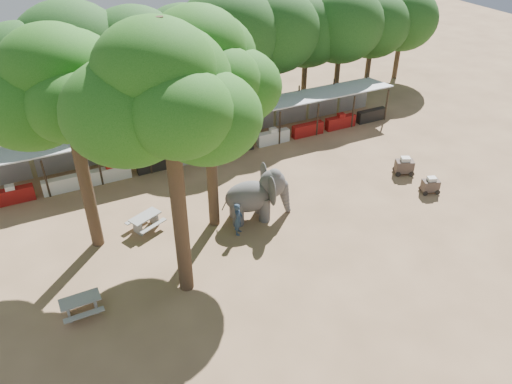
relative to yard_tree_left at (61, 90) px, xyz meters
name	(u,v)px	position (x,y,z in m)	size (l,w,h in m)	color
ground	(322,274)	(9.13, -7.19, -8.20)	(100.00, 100.00, 0.00)	brown
vendor_stalls	(211,134)	(9.13, 6.65, -7.02)	(28.00, 2.99, 2.80)	#ADB1B6
yard_tree_left	(61,90)	(0.00, 0.00, 0.00)	(7.10, 6.90, 11.02)	#332316
yard_tree_center	(162,96)	(3.00, -5.00, 1.01)	(7.10, 6.90, 12.04)	#332316
yard_tree_back	(202,69)	(6.00, -1.00, 0.34)	(7.10, 6.90, 11.36)	#332316
backdrop_trees	(181,49)	(9.13, 11.81, -2.69)	(46.46, 5.95, 8.33)	#332316
elephant	(258,195)	(8.48, -1.67, -6.77)	(3.84, 2.85, 2.86)	#424040
handler	(238,219)	(6.92, -2.58, -7.29)	(0.66, 0.44, 1.83)	#26384C
picnic_table_near	(81,304)	(-1.43, -4.76, -7.65)	(1.70, 1.54, 0.83)	gray
picnic_table_far	(146,220)	(2.69, -0.06, -7.66)	(2.12, 2.04, 0.82)	gray
cart_front	(430,185)	(18.69, -3.95, -7.69)	(1.22, 0.98, 1.03)	#3D2F29
cart_back	(404,166)	(18.73, -1.58, -7.62)	(1.41, 1.20, 1.17)	#3D2F29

